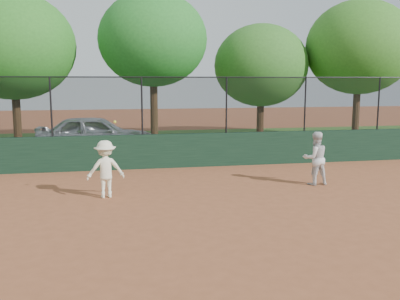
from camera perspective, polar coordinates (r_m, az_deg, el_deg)
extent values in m
plane|color=#995231|center=(10.05, -2.11, -8.81)|extent=(80.00, 80.00, 0.00)
cube|color=#163220|center=(15.73, -5.51, -0.16)|extent=(26.00, 0.20, 1.20)
cube|color=#295219|center=(21.73, -7.02, 0.71)|extent=(36.00, 12.00, 0.01)
imported|color=#AEB3B8|center=(19.20, -13.21, 1.94)|extent=(4.87, 2.06, 1.64)
imported|color=silver|center=(13.57, 14.53, -1.03)|extent=(0.79, 0.62, 1.58)
imported|color=white|center=(11.95, -12.01, -2.41)|extent=(1.04, 0.69, 1.51)
sphere|color=yellow|center=(11.40, -10.84, 3.56)|extent=(0.07, 0.07, 0.07)
cube|color=black|center=(15.56, -5.60, 5.67)|extent=(26.00, 0.02, 2.00)
cylinder|color=black|center=(15.54, -5.65, 9.28)|extent=(26.00, 0.04, 0.04)
cylinder|color=black|center=(15.62, -18.53, 5.27)|extent=(0.06, 0.06, 2.00)
cylinder|color=black|center=(15.52, -7.44, 5.63)|extent=(0.06, 0.06, 2.00)
cylinder|color=black|center=(15.99, 3.40, 5.78)|extent=(0.06, 0.06, 2.00)
cylinder|color=black|center=(16.99, 13.30, 5.74)|extent=(0.06, 0.06, 2.00)
cylinder|color=black|center=(18.42, 21.88, 5.56)|extent=(0.06, 0.06, 2.00)
cylinder|color=#442C17|center=(21.91, -22.35, 3.40)|extent=(0.36, 0.36, 2.45)
ellipsoid|color=#286B1E|center=(21.89, -22.87, 12.17)|extent=(5.51, 5.01, 4.76)
cylinder|color=#452E18|center=(21.19, -5.89, 4.59)|extent=(0.36, 0.36, 3.00)
ellipsoid|color=#226B23|center=(21.21, -6.04, 13.90)|extent=(5.02, 4.56, 4.33)
cylinder|color=#402615|center=(23.23, 7.71, 3.65)|extent=(0.36, 0.36, 1.97)
ellipsoid|color=#2E6320|center=(23.15, 7.85, 10.67)|extent=(4.80, 4.36, 4.15)
cylinder|color=#4C2F1B|center=(24.38, 19.32, 4.24)|extent=(0.36, 0.36, 2.61)
ellipsoid|color=#30681D|center=(24.38, 19.74, 12.26)|extent=(5.45, 4.96, 4.71)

